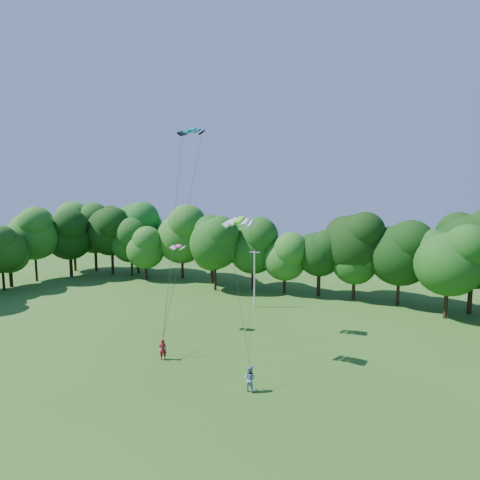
% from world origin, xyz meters
% --- Properties ---
extents(ground, '(160.00, 160.00, 0.00)m').
position_xyz_m(ground, '(0.00, 0.00, 0.00)').
color(ground, '#295316').
rests_on(ground, ground).
extents(utility_pole, '(1.48, 0.19, 7.41)m').
position_xyz_m(utility_pole, '(-4.06, 27.43, 3.83)').
color(utility_pole, beige).
rests_on(utility_pole, ground).
extents(kite_flyer_left, '(0.81, 0.70, 1.86)m').
position_xyz_m(kite_flyer_left, '(-4.88, 9.39, 0.93)').
color(kite_flyer_left, maroon).
rests_on(kite_flyer_left, ground).
extents(kite_flyer_right, '(0.96, 0.77, 1.91)m').
position_xyz_m(kite_flyer_right, '(4.23, 7.85, 0.95)').
color(kite_flyer_right, '#8696BB').
rests_on(kite_flyer_right, ground).
extents(kite_teal, '(2.83, 1.64, 0.55)m').
position_xyz_m(kite_teal, '(-6.03, 16.32, 20.95)').
color(kite_teal, '#048B94').
rests_on(kite_teal, ground).
extents(kite_green, '(2.61, 1.20, 0.60)m').
position_xyz_m(kite_green, '(1.20, 12.24, 12.32)').
color(kite_green, '#4EE822').
rests_on(kite_green, ground).
extents(kite_pink, '(1.69, 1.04, 0.26)m').
position_xyz_m(kite_pink, '(-8.00, 16.29, 9.12)').
color(kite_pink, '#FF4693').
rests_on(kite_pink, ground).
extents(tree_back_west, '(10.42, 10.42, 15.16)m').
position_xyz_m(tree_back_west, '(-32.70, 38.05, 9.47)').
color(tree_back_west, '#382516').
rests_on(tree_back_west, ground).
extents(tree_back_center, '(9.47, 9.47, 13.78)m').
position_xyz_m(tree_back_center, '(6.82, 37.48, 8.60)').
color(tree_back_center, '#2F2412').
rests_on(tree_back_center, ground).
extents(tree_flank_west, '(7.68, 7.68, 11.18)m').
position_xyz_m(tree_flank_west, '(-42.27, 18.64, 6.98)').
color(tree_flank_west, '#321E13').
rests_on(tree_flank_west, ground).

